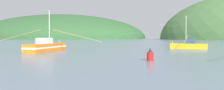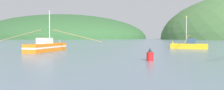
# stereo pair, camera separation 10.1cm
# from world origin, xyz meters

# --- Properties ---
(hill_far_left) EXTENTS (210.90, 168.72, 58.49)m
(hill_far_left) POSITION_xyz_m (-126.46, 247.01, 0.00)
(hill_far_left) COLOR #2D562D
(hill_far_left) RESTS_ON ground
(fishing_boat_yellow) EXTENTS (7.88, 10.84, 7.08)m
(fishing_boat_yellow) POSITION_xyz_m (13.84, 44.95, 0.72)
(fishing_boat_yellow) COLOR gold
(fishing_boat_yellow) RESTS_ON ground
(fishing_boat_orange) EXTENTS (20.28, 11.56, 7.35)m
(fishing_boat_orange) POSITION_xyz_m (-11.04, 28.91, 0.85)
(fishing_boat_orange) COLOR orange
(fishing_boat_orange) RESTS_ON ground
(channel_buoy) EXTENTS (0.76, 0.76, 1.43)m
(channel_buoy) POSITION_xyz_m (8.33, 18.11, 0.58)
(channel_buoy) COLOR red
(channel_buoy) RESTS_ON ground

